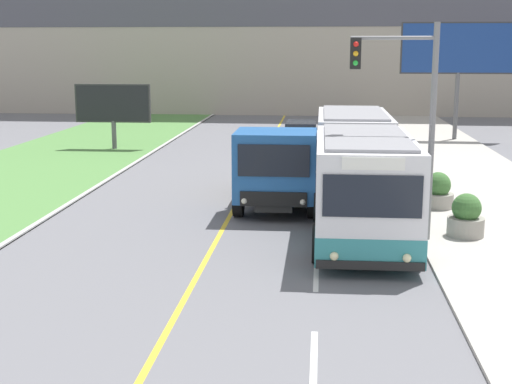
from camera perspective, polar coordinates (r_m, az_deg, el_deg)
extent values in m
cube|color=silver|center=(12.46, 4.65, -13.19)|extent=(0.12, 2.40, 0.01)
cube|color=silver|center=(16.75, 4.83, -6.61)|extent=(0.12, 2.40, 0.01)
cube|color=silver|center=(21.17, 4.94, -2.74)|extent=(0.12, 2.40, 0.01)
cube|color=silver|center=(25.66, 5.00, -0.22)|extent=(0.12, 2.40, 0.01)
cube|color=silver|center=(30.18, 5.05, 1.55)|extent=(0.12, 2.40, 0.01)
cube|color=silver|center=(34.72, 5.08, 2.86)|extent=(0.12, 2.40, 0.01)
cube|color=silver|center=(39.27, 5.11, 3.87)|extent=(0.12, 2.40, 0.01)
cube|color=silver|center=(43.83, 5.13, 4.66)|extent=(0.12, 2.40, 0.01)
cube|color=silver|center=(18.96, 8.64, 0.36)|extent=(2.49, 5.99, 2.60)
cube|color=teal|center=(19.17, 8.55, -2.43)|extent=(2.51, 6.01, 0.70)
cube|color=black|center=(18.89, 8.67, 1.53)|extent=(2.52, 5.51, 0.91)
cube|color=gray|center=(18.75, 8.76, 4.39)|extent=(2.12, 5.39, 0.08)
cube|color=silver|center=(25.75, 7.77, 3.32)|extent=(2.49, 5.99, 2.60)
cube|color=teal|center=(25.90, 7.71, 1.23)|extent=(2.51, 6.01, 0.70)
cube|color=black|center=(25.70, 7.79, 4.18)|extent=(2.52, 5.51, 0.91)
cube|color=gray|center=(25.59, 7.85, 6.30)|extent=(2.12, 5.39, 0.08)
cube|color=#474747|center=(22.35, 8.14, 2.07)|extent=(2.29, 0.90, 2.40)
cube|color=black|center=(15.94, 9.29, -0.35)|extent=(2.19, 0.04, 0.96)
cube|color=black|center=(16.33, 9.11, -5.83)|extent=(2.44, 0.06, 0.20)
sphere|color=#F4EAB2|center=(16.22, 6.27, -5.13)|extent=(0.20, 0.20, 0.20)
sphere|color=#F4EAB2|center=(16.34, 11.99, -5.20)|extent=(0.20, 0.20, 0.20)
cube|color=white|center=(15.81, 9.38, 2.25)|extent=(1.37, 0.04, 0.28)
cylinder|color=black|center=(17.54, 4.97, -4.08)|extent=(0.28, 1.00, 1.00)
cylinder|color=black|center=(17.70, 12.68, -4.18)|extent=(0.28, 1.00, 1.00)
cylinder|color=black|center=(21.03, 5.03, -1.45)|extent=(0.28, 1.00, 1.00)
cylinder|color=black|center=(21.16, 11.46, -1.56)|extent=(0.28, 1.00, 1.00)
cylinder|color=black|center=(26.48, 5.09, 1.25)|extent=(0.28, 1.00, 1.00)
cylinder|color=black|center=(26.59, 10.20, 1.15)|extent=(0.28, 1.00, 1.00)
cube|color=black|center=(24.26, 1.89, 0.21)|extent=(1.12, 6.14, 0.20)
cube|color=#235BA3|center=(22.14, 1.61, 2.17)|extent=(2.50, 2.25, 2.12)
cube|color=black|center=(20.97, 1.42, 2.52)|extent=(2.12, 0.04, 0.95)
cube|color=black|center=(21.17, 1.40, -0.58)|extent=(2.00, 0.06, 0.44)
sphere|color=silver|center=(21.25, -0.96, -0.73)|extent=(0.18, 0.18, 0.18)
sphere|color=silver|center=(21.14, 3.76, -0.82)|extent=(0.18, 0.18, 0.18)
cube|color=#B7931E|center=(25.46, 2.05, 1.11)|extent=(2.37, 3.64, 0.12)
cube|color=#B7931E|center=(25.44, -0.48, 2.52)|extent=(0.12, 3.64, 1.36)
cube|color=#B7931E|center=(25.32, 4.61, 2.44)|extent=(0.12, 3.64, 1.36)
cube|color=#B7931E|center=(23.62, 1.82, 1.82)|extent=(2.37, 0.12, 1.36)
cube|color=#B7931E|center=(27.09, 2.27, 3.07)|extent=(2.37, 0.12, 1.36)
cube|color=#B7931E|center=(23.50, 1.84, 3.74)|extent=(2.37, 0.12, 0.24)
cylinder|color=black|center=(22.23, -1.40, -0.65)|extent=(0.30, 1.04, 1.04)
cylinder|color=black|center=(22.09, 4.53, -0.76)|extent=(0.30, 1.04, 1.04)
cylinder|color=black|center=(25.74, -0.48, 1.04)|extent=(0.30, 1.04, 1.04)
cylinder|color=black|center=(25.61, 4.64, 0.95)|extent=(0.30, 1.04, 1.04)
cube|color=silver|center=(36.68, 3.60, 4.12)|extent=(1.80, 4.30, 0.61)
cube|color=black|center=(36.71, 3.62, 5.12)|extent=(1.53, 2.36, 0.65)
cylinder|color=black|center=(35.46, 2.23, 3.58)|extent=(0.18, 0.62, 0.62)
cylinder|color=black|center=(35.41, 4.85, 3.54)|extent=(0.18, 0.62, 0.62)
cylinder|color=black|center=(38.01, 2.43, 4.12)|extent=(0.18, 0.62, 0.62)
cylinder|color=black|center=(37.97, 4.88, 4.08)|extent=(0.18, 0.62, 0.62)
cylinder|color=slate|center=(19.44, 13.89, 4.43)|extent=(0.16, 0.16, 5.84)
cylinder|color=slate|center=(19.17, 10.93, 12.02)|extent=(2.20, 0.10, 0.10)
cube|color=black|center=(19.10, 7.97, 10.91)|extent=(0.28, 0.24, 0.80)
sphere|color=red|center=(18.97, 8.01, 11.63)|extent=(0.14, 0.14, 0.14)
sphere|color=orange|center=(18.97, 7.99, 10.91)|extent=(0.14, 0.14, 0.14)
sphere|color=green|center=(18.98, 7.97, 10.19)|extent=(0.14, 0.14, 0.14)
cylinder|color=#59595B|center=(41.89, 15.71, 6.58)|extent=(0.24, 0.24, 3.81)
cube|color=#333333|center=(41.76, 15.96, 11.02)|extent=(6.41, 0.20, 2.83)
cube|color=navy|center=(41.65, 15.98, 11.01)|extent=(6.25, 0.02, 2.67)
cylinder|color=#59595B|center=(37.68, -11.28, 4.49)|extent=(0.24, 0.24, 1.48)
cube|color=#333333|center=(37.52, -11.38, 6.98)|extent=(3.91, 0.20, 1.96)
cube|color=black|center=(37.41, -11.43, 6.96)|extent=(3.75, 0.02, 1.80)
cylinder|color=gray|center=(20.49, 16.41, -2.69)|extent=(1.00, 1.00, 0.52)
sphere|color=#3D6B33|center=(20.36, 16.50, -1.23)|extent=(0.80, 0.80, 0.80)
cylinder|color=gray|center=(23.88, 14.29, -0.66)|extent=(1.03, 1.03, 0.47)
sphere|color=#3D6B33|center=(23.78, 14.35, 0.56)|extent=(0.83, 0.83, 0.83)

